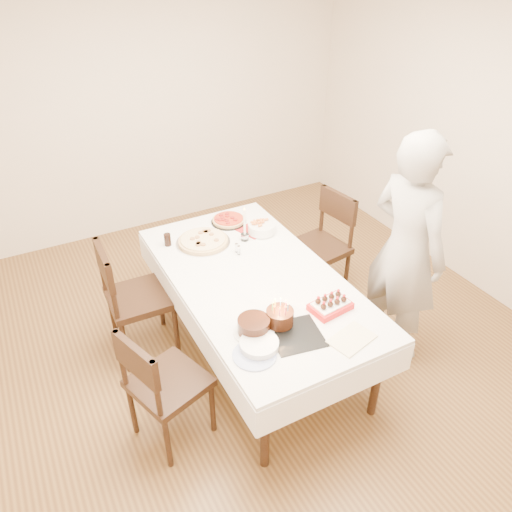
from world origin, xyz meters
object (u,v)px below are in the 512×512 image
chair_left_savory (140,298)px  chair_right_savory (317,248)px  pasta_bowl (262,228)px  layer_cake (254,326)px  taper_candle (245,224)px  birthday_cake (280,313)px  cola_glass (168,240)px  strawberry_box (330,305)px  pizza_white (203,241)px  chair_left_dessert (169,383)px  dining_table (256,316)px  person (406,251)px  pizza_pepperoni (229,220)px

chair_left_savory → chair_right_savory: bearing=179.8°
pasta_bowl → layer_cake: bearing=-121.0°
taper_candle → birthday_cake: taper_candle is taller
chair_left_savory → cola_glass: size_ratio=9.80×
birthday_cake → strawberry_box: bearing=-4.3°
chair_left_savory → layer_cake: size_ratio=3.84×
strawberry_box → chair_left_savory: bearing=134.9°
chair_right_savory → chair_left_savory: (-1.64, 0.05, 0.01)m
pizza_white → taper_candle: bearing=-20.0°
chair_left_savory → birthday_cake: 1.26m
chair_left_dessert → dining_table: bearing=-172.5°
chair_left_dessert → strawberry_box: (1.14, -0.14, 0.31)m
chair_left_dessert → pizza_white: (0.71, 1.05, 0.30)m
chair_left_dessert → cola_glass: (0.44, 1.16, 0.33)m
chair_right_savory → strawberry_box: bearing=-129.1°
person → taper_candle: 1.28m
taper_candle → chair_left_dessert: bearing=-137.8°
person → pasta_bowl: size_ratio=7.93×
layer_cake → pizza_pepperoni: bearing=70.9°
dining_table → birthday_cake: bearing=-101.6°
dining_table → chair_right_savory: size_ratio=2.13×
pizza_white → birthday_cake: 1.17m
dining_table → chair_right_savory: bearing=26.8°
chair_right_savory → chair_left_dessert: size_ratio=1.06×
chair_right_savory → pasta_bowl: (-0.51, 0.12, 0.29)m
birthday_cake → dining_table: bearing=78.4°
pasta_bowl → layer_cake: layer_cake is taller
chair_right_savory → pizza_white: bearing=160.6°
chair_left_savory → dining_table: bearing=149.4°
pizza_pepperoni → layer_cake: (-0.48, -1.37, 0.03)m
birthday_cake → person: bearing=4.7°
chair_right_savory → cola_glass: 1.36m
birthday_cake → strawberry_box: (0.38, -0.03, -0.06)m
chair_left_dessert → cola_glass: 1.28m
chair_right_savory → birthday_cake: bearing=-143.6°
chair_left_dessert → chair_right_savory: bearing=-172.1°
person → layer_cake: size_ratio=6.98×
chair_left_savory → person: (1.80, -0.93, 0.42)m
pasta_bowl → layer_cake: 1.26m
chair_left_dessert → layer_cake: 0.66m
dining_table → pizza_pepperoni: bearing=78.0°
chair_left_dessert → person: person is taller
pizza_white → birthday_cake: (0.05, -1.17, 0.07)m
cola_glass → chair_left_savory: bearing=-143.7°
taper_candle → cola_glass: taper_candle is taller
chair_right_savory → person: bearing=-88.1°
person → birthday_cake: (-1.13, -0.09, -0.08)m
layer_cake → chair_right_savory: bearing=39.6°
person → pizza_pepperoni: (-0.84, 1.29, -0.16)m
dining_table → chair_left_dessert: chair_left_dessert is taller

